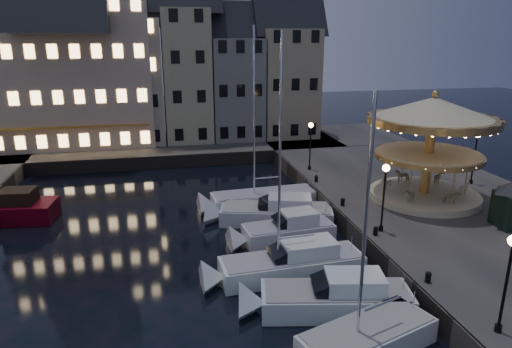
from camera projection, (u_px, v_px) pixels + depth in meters
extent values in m
plane|color=black|center=(268.00, 270.00, 25.48)|extent=(160.00, 160.00, 0.00)
cube|color=#474442|center=(433.00, 204.00, 33.71)|extent=(16.00, 56.00, 1.30)
cube|color=#474442|center=(138.00, 149.00, 49.89)|extent=(44.00, 12.00, 1.30)
cube|color=#47423A|center=(331.00, 212.00, 32.11)|extent=(0.15, 44.00, 1.30)
cube|color=#47423A|center=(156.00, 163.00, 44.68)|extent=(48.00, 0.15, 1.30)
cylinder|color=black|center=(498.00, 328.00, 18.08)|extent=(0.28, 0.28, 0.30)
cylinder|color=black|center=(505.00, 289.00, 17.57)|extent=(0.12, 0.12, 3.80)
cylinder|color=black|center=(381.00, 228.00, 27.44)|extent=(0.28, 0.28, 0.30)
cylinder|color=black|center=(383.00, 201.00, 26.93)|extent=(0.12, 0.12, 3.80)
sphere|color=#FFD18C|center=(386.00, 168.00, 26.33)|extent=(0.44, 0.44, 0.44)
cylinder|color=black|center=(309.00, 168.00, 40.07)|extent=(0.28, 0.28, 0.30)
cylinder|color=black|center=(310.00, 148.00, 39.56)|extent=(0.12, 0.12, 3.80)
sphere|color=#FFD18C|center=(311.00, 125.00, 38.97)|extent=(0.44, 0.44, 0.44)
cylinder|color=black|center=(471.00, 182.00, 36.25)|extent=(0.28, 0.28, 0.30)
cylinder|color=black|center=(474.00, 160.00, 35.74)|extent=(0.12, 0.12, 3.80)
sphere|color=#FFD18C|center=(478.00, 135.00, 35.15)|extent=(0.44, 0.44, 0.44)
cylinder|color=black|center=(428.00, 278.00, 21.69)|extent=(0.28, 0.28, 0.40)
sphere|color=black|center=(428.00, 274.00, 21.62)|extent=(0.30, 0.30, 0.30)
cylinder|color=black|center=(375.00, 232.00, 26.83)|extent=(0.28, 0.28, 0.40)
sphere|color=black|center=(376.00, 228.00, 26.77)|extent=(0.30, 0.30, 0.30)
cylinder|color=black|center=(343.00, 203.00, 31.51)|extent=(0.28, 0.28, 0.40)
sphere|color=black|center=(343.00, 200.00, 31.45)|extent=(0.30, 0.30, 0.30)
cylinder|color=black|center=(316.00, 179.00, 36.66)|extent=(0.28, 0.28, 0.40)
sphere|color=black|center=(316.00, 177.00, 36.60)|extent=(0.30, 0.30, 0.30)
cube|color=gray|center=(21.00, 93.00, 47.67)|extent=(5.00, 8.00, 11.00)
cube|color=gray|center=(75.00, 87.00, 48.62)|extent=(5.60, 8.00, 12.00)
cube|color=#AEA48C|center=(133.00, 81.00, 49.69)|extent=(6.20, 8.00, 13.00)
cube|color=tan|center=(186.00, 76.00, 50.69)|extent=(5.00, 8.00, 14.00)
cube|color=slate|center=(235.00, 88.00, 52.22)|extent=(5.60, 8.00, 11.00)
cube|color=tan|center=(286.00, 83.00, 53.28)|extent=(6.20, 8.00, 12.00)
cube|color=beige|center=(74.00, 73.00, 48.20)|extent=(16.00, 9.00, 15.00)
cube|color=silver|center=(367.00, 341.00, 18.87)|extent=(6.34, 4.07, 1.30)
cube|color=gray|center=(368.00, 327.00, 18.67)|extent=(6.00, 3.80, 0.10)
cylinder|color=silver|center=(367.00, 213.00, 16.88)|extent=(0.14, 0.14, 10.36)
cube|color=silver|center=(335.00, 303.00, 21.59)|extent=(7.35, 3.68, 1.30)
cube|color=gray|center=(336.00, 290.00, 21.39)|extent=(6.97, 3.42, 0.10)
cube|color=silver|center=(355.00, 282.00, 21.28)|extent=(2.96, 2.25, 0.80)
cube|color=black|center=(325.00, 284.00, 21.29)|extent=(1.49, 1.84, 0.94)
cube|color=white|center=(292.00, 268.00, 24.82)|extent=(7.90, 2.70, 1.30)
cube|color=#95979C|center=(292.00, 257.00, 24.62)|extent=(7.50, 2.49, 0.10)
cube|color=white|center=(309.00, 248.00, 24.73)|extent=(3.05, 1.87, 0.80)
cube|color=black|center=(281.00, 253.00, 24.37)|extent=(1.37, 1.67, 0.99)
cylinder|color=silver|center=(280.00, 165.00, 22.91)|extent=(0.14, 0.14, 10.49)
cube|color=silver|center=(288.00, 234.00, 29.03)|extent=(5.85, 2.68, 1.30)
cube|color=#8E909C|center=(289.00, 225.00, 28.84)|extent=(5.56, 2.48, 0.10)
cube|color=silver|center=(299.00, 217.00, 28.91)|extent=(2.30, 1.82, 0.80)
cube|color=black|center=(282.00, 221.00, 28.61)|extent=(1.14, 1.61, 0.86)
cube|color=silver|center=(276.00, 216.00, 31.97)|extent=(8.15, 4.52, 1.30)
cube|color=gray|center=(276.00, 207.00, 31.78)|extent=(7.72, 4.22, 0.10)
cube|color=silver|center=(290.00, 202.00, 31.60)|extent=(3.35, 2.64, 0.80)
cube|color=black|center=(267.00, 203.00, 31.71)|extent=(1.71, 2.08, 0.99)
cube|color=silver|center=(264.00, 200.00, 35.00)|extent=(8.17, 2.87, 1.30)
cube|color=gray|center=(264.00, 192.00, 34.80)|extent=(7.76, 2.66, 0.10)
cylinder|color=silver|center=(254.00, 123.00, 33.03)|extent=(0.14, 0.14, 10.82)
cube|color=black|center=(18.00, 197.00, 31.96)|extent=(2.47, 2.10, 1.04)
cylinder|color=#C2B78F|center=(424.00, 195.00, 32.90)|extent=(7.68, 7.68, 0.48)
cylinder|color=gold|center=(429.00, 152.00, 31.96)|extent=(0.67, 0.67, 5.95)
cylinder|color=#C2B78F|center=(429.00, 153.00, 31.99)|extent=(7.10, 7.10, 0.17)
cylinder|color=gold|center=(428.00, 156.00, 32.04)|extent=(7.37, 7.37, 0.34)
cone|color=#C2B78F|center=(434.00, 108.00, 31.07)|extent=(8.83, 8.83, 1.54)
cylinder|color=gold|center=(432.00, 120.00, 31.31)|extent=(8.83, 8.83, 0.48)
sphere|color=gold|center=(435.00, 94.00, 30.79)|extent=(0.48, 0.48, 0.48)
imported|color=#C2B78F|center=(450.00, 180.00, 33.95)|extent=(1.60, 1.16, 0.96)
cube|color=black|center=(512.00, 210.00, 27.83)|extent=(1.92, 1.92, 2.16)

